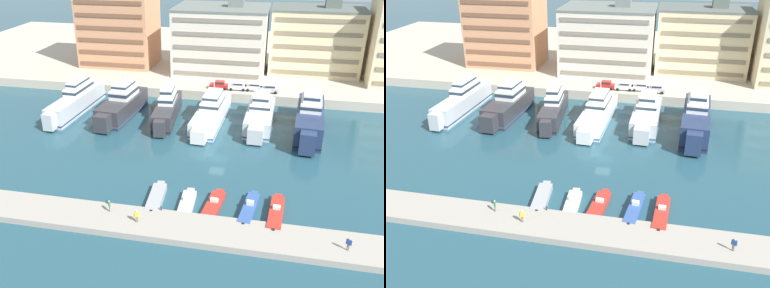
% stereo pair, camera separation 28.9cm
% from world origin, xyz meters
% --- Properties ---
extents(ground_plane, '(400.00, 400.00, 0.00)m').
position_xyz_m(ground_plane, '(0.00, 0.00, 0.00)').
color(ground_plane, '#234C5B').
extents(quay_promenade, '(180.00, 70.00, 2.07)m').
position_xyz_m(quay_promenade, '(0.00, 61.54, 1.04)').
color(quay_promenade, '#BCB29E').
rests_on(quay_promenade, ground).
extents(pier_dock, '(120.00, 5.82, 0.89)m').
position_xyz_m(pier_dock, '(0.00, -20.19, 0.45)').
color(pier_dock, '#9E998E').
rests_on(pier_dock, ground).
extents(yacht_silver_far_left, '(4.56, 22.15, 8.23)m').
position_xyz_m(yacht_silver_far_left, '(-31.73, 14.77, 2.42)').
color(yacht_silver_far_left, silver).
rests_on(yacht_silver_far_left, ground).
extents(yacht_charcoal_left, '(6.07, 19.05, 8.47)m').
position_xyz_m(yacht_charcoal_left, '(-21.62, 14.37, 2.48)').
color(yacht_charcoal_left, '#333338').
rests_on(yacht_charcoal_left, ground).
extents(yacht_charcoal_mid_left, '(5.19, 18.55, 8.24)m').
position_xyz_m(yacht_charcoal_mid_left, '(-12.24, 14.43, 2.34)').
color(yacht_charcoal_mid_left, '#333338').
rests_on(yacht_charcoal_mid_left, ground).
extents(yacht_white_center_left, '(5.69, 21.60, 7.39)m').
position_xyz_m(yacht_white_center_left, '(-3.49, 14.91, 2.01)').
color(yacht_white_center_left, white).
rests_on(yacht_white_center_left, ground).
extents(yacht_silver_center, '(5.35, 18.57, 7.80)m').
position_xyz_m(yacht_silver_center, '(5.95, 15.12, 2.17)').
color(yacht_silver_center, silver).
rests_on(yacht_silver_center, ground).
extents(yacht_navy_center_right, '(6.03, 21.47, 9.22)m').
position_xyz_m(yacht_navy_center_right, '(15.10, 13.90, 2.79)').
color(yacht_navy_center_right, navy).
rests_on(yacht_navy_center_right, ground).
extents(motorboat_grey_far_left, '(2.51, 7.78, 0.94)m').
position_xyz_m(motorboat_grey_far_left, '(-6.31, -14.23, 0.47)').
color(motorboat_grey_far_left, '#9EA3A8').
rests_on(motorboat_grey_far_left, ground).
extents(motorboat_white_left, '(2.09, 7.07, 1.25)m').
position_xyz_m(motorboat_white_left, '(-1.89, -14.72, 0.42)').
color(motorboat_white_left, white).
rests_on(motorboat_white_left, ground).
extents(motorboat_red_mid_left, '(2.58, 7.49, 1.22)m').
position_xyz_m(motorboat_red_mid_left, '(1.69, -14.24, 0.40)').
color(motorboat_red_mid_left, red).
rests_on(motorboat_red_mid_left, ground).
extents(motorboat_blue_center_left, '(2.50, 8.25, 1.53)m').
position_xyz_m(motorboat_blue_center_left, '(6.49, -14.38, 0.50)').
color(motorboat_blue_center_left, '#33569E').
rests_on(motorboat_blue_center_left, ground).
extents(motorboat_red_center, '(2.22, 8.48, 1.51)m').
position_xyz_m(motorboat_red_center, '(9.99, -14.79, 0.55)').
color(motorboat_red_center, red).
rests_on(motorboat_red_center, ground).
extents(car_red_far_left, '(4.14, 1.99, 1.80)m').
position_xyz_m(car_red_far_left, '(-4.01, 29.20, 3.05)').
color(car_red_far_left, red).
rests_on(car_red_far_left, quay_promenade).
extents(car_white_left, '(4.16, 2.05, 1.80)m').
position_xyz_m(car_white_left, '(0.10, 29.19, 3.05)').
color(car_white_left, white).
rests_on(car_white_left, quay_promenade).
extents(car_white_mid_left, '(4.10, 1.92, 1.80)m').
position_xyz_m(car_white_mid_left, '(3.79, 29.36, 3.05)').
color(car_white_mid_left, white).
rests_on(car_white_mid_left, quay_promenade).
extents(car_silver_center_left, '(4.15, 2.02, 1.80)m').
position_xyz_m(car_silver_center_left, '(7.15, 28.80, 3.05)').
color(car_silver_center_left, '#B7BCC1').
rests_on(car_silver_center_left, quay_promenade).
extents(apartment_block_far_left, '(19.00, 13.62, 23.57)m').
position_xyz_m(apartment_block_far_left, '(-32.81, 44.81, 12.91)').
color(apartment_block_far_left, tan).
rests_on(apartment_block_far_left, quay_promenade).
extents(apartment_block_left, '(22.39, 17.23, 17.85)m').
position_xyz_m(apartment_block_left, '(-5.72, 43.32, 10.04)').
color(apartment_block_left, silver).
rests_on(apartment_block_left, quay_promenade).
extents(apartment_block_mid_left, '(21.87, 14.17, 17.67)m').
position_xyz_m(apartment_block_mid_left, '(16.86, 47.69, 9.96)').
color(apartment_block_mid_left, beige).
rests_on(apartment_block_mid_left, quay_promenade).
extents(pedestrian_near_edge, '(0.45, 0.55, 1.69)m').
position_xyz_m(pedestrian_near_edge, '(-11.14, -19.17, 1.89)').
color(pedestrian_near_edge, '#7A6B56').
rests_on(pedestrian_near_edge, pier_dock).
extents(pedestrian_mid_deck, '(0.62, 0.40, 1.72)m').
position_xyz_m(pedestrian_mid_deck, '(18.14, -20.88, 1.91)').
color(pedestrian_mid_deck, '#7A6B56').
rests_on(pedestrian_mid_deck, pier_dock).
extents(pedestrian_far_side, '(0.66, 0.29, 1.72)m').
position_xyz_m(pedestrian_far_side, '(-6.96, -20.65, 1.91)').
color(pedestrian_far_side, '#7A6B56').
rests_on(pedestrian_far_side, pier_dock).
extents(bollard_west, '(0.20, 0.20, 0.61)m').
position_xyz_m(bollard_west, '(-12.13, -17.53, 1.22)').
color(bollard_west, '#2D2D33').
rests_on(bollard_west, pier_dock).
extents(bollard_west_mid, '(0.20, 0.20, 0.61)m').
position_xyz_m(bollard_west_mid, '(-4.71, -17.53, 1.22)').
color(bollard_west_mid, '#2D2D33').
rests_on(bollard_west_mid, pier_dock).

